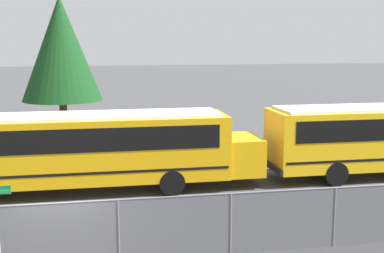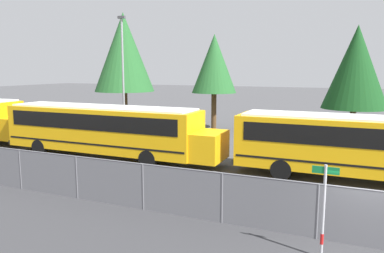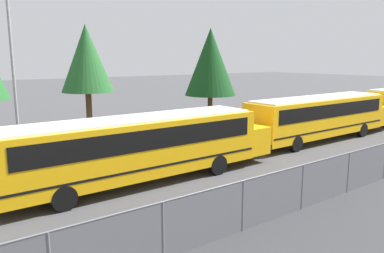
{
  "view_description": "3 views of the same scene",
  "coord_description": "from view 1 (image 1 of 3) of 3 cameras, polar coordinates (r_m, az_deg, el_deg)",
  "views": [
    {
      "loc": [
        0.92,
        -13.59,
        5.96
      ],
      "look_at": [
        4.86,
        7.11,
        2.41
      ],
      "focal_mm": 50.0,
      "sensor_mm": 36.0,
      "label": 1
    },
    {
      "loc": [
        -0.75,
        -11.47,
        5.16
      ],
      "look_at": [
        -8.72,
        7.05,
        2.07
      ],
      "focal_mm": 35.0,
      "sensor_mm": 36.0,
      "label": 2
    },
    {
      "loc": [
        -21.92,
        -8.3,
        5.61
      ],
      "look_at": [
        -10.23,
        7.59,
        2.02
      ],
      "focal_mm": 35.0,
      "sensor_mm": 36.0,
      "label": 3
    }
  ],
  "objects": [
    {
      "name": "fence",
      "position": [
        14.53,
        -14.0,
        -11.12
      ],
      "size": [
        82.65,
        0.07,
        1.76
      ],
      "color": "#9EA0A5",
      "rests_on": "ground_plane"
    },
    {
      "name": "school_bus_2",
      "position": [
        20.97,
        -12.01,
        -2.06
      ],
      "size": [
        13.64,
        2.55,
        3.04
      ],
      "color": "#EDA80F",
      "rests_on": "ground_plane"
    },
    {
      "name": "tree_0",
      "position": [
        31.46,
        -13.82,
        8.06
      ],
      "size": [
        4.54,
        4.54,
        8.26
      ],
      "color": "#51381E",
      "rests_on": "ground_plane"
    }
  ]
}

